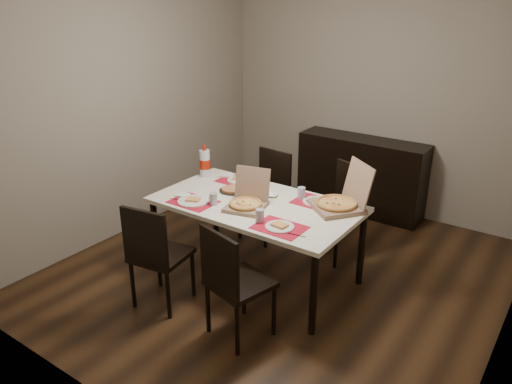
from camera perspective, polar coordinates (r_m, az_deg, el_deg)
ground at (r=4.82m, az=2.72°, el=-9.23°), size 3.80×4.00×0.02m
room_walls at (r=4.55m, az=6.12°, el=12.39°), size 3.84×4.02×2.62m
sideboard at (r=6.06m, az=11.89°, el=1.89°), size 1.50×0.40×0.90m
dining_table at (r=4.43m, az=0.00°, el=-2.00°), size 1.80×1.00×0.75m
chair_near_left at (r=4.17m, az=-11.42°, el=-6.76°), size 0.48×0.48×0.93m
chair_near_right at (r=3.73m, az=-2.69°, el=-9.96°), size 0.51×0.51×0.93m
chair_far_left at (r=5.31m, az=1.37°, el=0.17°), size 0.46×0.46×0.93m
chair_far_right at (r=4.98m, az=9.87°, el=-1.67°), size 0.53×0.53×0.93m
setting_near_left at (r=4.43m, az=-6.79°, el=-0.91°), size 0.45×0.30×0.11m
setting_near_right at (r=3.96m, az=2.06°, el=-3.62°), size 0.48×0.30×0.11m
setting_far_left at (r=4.86m, az=-1.79°, el=1.35°), size 0.47×0.30×0.11m
setting_far_right at (r=4.44m, az=6.47°, el=-0.83°), size 0.48×0.30×0.11m
napkin_loose at (r=4.39m, az=-0.55°, el=-1.17°), size 0.16×0.16×0.02m
pizza_box_center at (r=4.29m, az=-1.05°, el=-1.10°), size 0.39×0.42×0.32m
pizza_box_right at (r=4.32m, az=9.58°, el=-1.12°), size 0.57×0.58×0.39m
faina_plate at (r=4.65m, az=-2.78°, el=0.25°), size 0.23×0.23×0.03m
dip_bowl at (r=4.53m, az=1.85°, el=-0.36°), size 0.13×0.13×0.03m
soda_bottle at (r=5.01m, az=-5.86°, el=3.29°), size 0.11×0.11×0.33m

